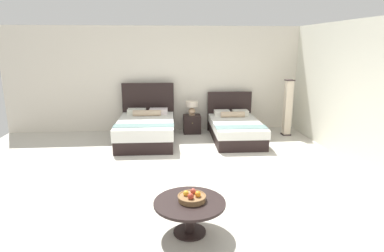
{
  "coord_description": "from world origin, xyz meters",
  "views": [
    {
      "loc": [
        -0.66,
        -5.82,
        2.38
      ],
      "look_at": [
        -0.11,
        0.62,
        0.76
      ],
      "focal_mm": 30.71,
      "sensor_mm": 36.0,
      "label": 1
    }
  ],
  "objects_px": {
    "bed_near_window": "(146,129)",
    "table_lamp": "(192,106)",
    "coffee_table": "(190,208)",
    "floor_lamp_corner": "(288,108)",
    "bed_near_corner": "(235,129)",
    "nightstand": "(192,124)",
    "fruit_bowl": "(192,197)"
  },
  "relations": [
    {
      "from": "bed_near_window",
      "to": "fruit_bowl",
      "type": "height_order",
      "value": "bed_near_window"
    },
    {
      "from": "bed_near_corner",
      "to": "fruit_bowl",
      "type": "height_order",
      "value": "bed_near_corner"
    },
    {
      "from": "bed_near_corner",
      "to": "fruit_bowl",
      "type": "xyz_separation_m",
      "value": [
        -1.46,
        -4.15,
        0.21
      ]
    },
    {
      "from": "bed_near_corner",
      "to": "coffee_table",
      "type": "relative_size",
      "value": 2.26
    },
    {
      "from": "bed_near_window",
      "to": "floor_lamp_corner",
      "type": "xyz_separation_m",
      "value": [
        3.7,
        0.31,
        0.41
      ]
    },
    {
      "from": "coffee_table",
      "to": "bed_near_corner",
      "type": "bearing_deg",
      "value": 70.36
    },
    {
      "from": "bed_near_corner",
      "to": "floor_lamp_corner",
      "type": "relative_size",
      "value": 1.4
    },
    {
      "from": "nightstand",
      "to": "table_lamp",
      "type": "distance_m",
      "value": 0.49
    },
    {
      "from": "bed_near_corner",
      "to": "nightstand",
      "type": "distance_m",
      "value": 1.27
    },
    {
      "from": "bed_near_window",
      "to": "coffee_table",
      "type": "xyz_separation_m",
      "value": [
        0.76,
        -4.18,
        0.02
      ]
    },
    {
      "from": "bed_near_window",
      "to": "coffee_table",
      "type": "bearing_deg",
      "value": -79.73
    },
    {
      "from": "bed_near_window",
      "to": "table_lamp",
      "type": "height_order",
      "value": "bed_near_window"
    },
    {
      "from": "nightstand",
      "to": "coffee_table",
      "type": "distance_m",
      "value": 4.91
    },
    {
      "from": "bed_near_window",
      "to": "bed_near_corner",
      "type": "bearing_deg",
      "value": -0.03
    },
    {
      "from": "nightstand",
      "to": "fruit_bowl",
      "type": "bearing_deg",
      "value": -94.83
    },
    {
      "from": "table_lamp",
      "to": "floor_lamp_corner",
      "type": "bearing_deg",
      "value": -9.75
    },
    {
      "from": "nightstand",
      "to": "table_lamp",
      "type": "bearing_deg",
      "value": 90.0
    },
    {
      "from": "nightstand",
      "to": "table_lamp",
      "type": "xyz_separation_m",
      "value": [
        -0.0,
        0.02,
        0.49
      ]
    },
    {
      "from": "nightstand",
      "to": "coffee_table",
      "type": "relative_size",
      "value": 0.54
    },
    {
      "from": "bed_near_corner",
      "to": "coffee_table",
      "type": "xyz_separation_m",
      "value": [
        -1.49,
        -4.17,
        0.06
      ]
    },
    {
      "from": "bed_near_window",
      "to": "nightstand",
      "type": "relative_size",
      "value": 4.18
    },
    {
      "from": "bed_near_corner",
      "to": "nightstand",
      "type": "xyz_separation_m",
      "value": [
        -1.05,
        0.72,
        -0.03
      ]
    },
    {
      "from": "bed_near_window",
      "to": "table_lamp",
      "type": "bearing_deg",
      "value": 31.61
    },
    {
      "from": "fruit_bowl",
      "to": "nightstand",
      "type": "bearing_deg",
      "value": 85.17
    },
    {
      "from": "table_lamp",
      "to": "nightstand",
      "type": "bearing_deg",
      "value": -90.0
    },
    {
      "from": "coffee_table",
      "to": "fruit_bowl",
      "type": "xyz_separation_m",
      "value": [
        0.03,
        0.02,
        0.15
      ]
    },
    {
      "from": "coffee_table",
      "to": "fruit_bowl",
      "type": "bearing_deg",
      "value": 35.08
    },
    {
      "from": "coffee_table",
      "to": "floor_lamp_corner",
      "type": "bearing_deg",
      "value": 56.68
    },
    {
      "from": "coffee_table",
      "to": "table_lamp",
      "type": "bearing_deg",
      "value": 84.85
    },
    {
      "from": "coffee_table",
      "to": "floor_lamp_corner",
      "type": "distance_m",
      "value": 5.38
    },
    {
      "from": "bed_near_corner",
      "to": "floor_lamp_corner",
      "type": "distance_m",
      "value": 1.56
    },
    {
      "from": "bed_near_corner",
      "to": "table_lamp",
      "type": "bearing_deg",
      "value": 144.76
    }
  ]
}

